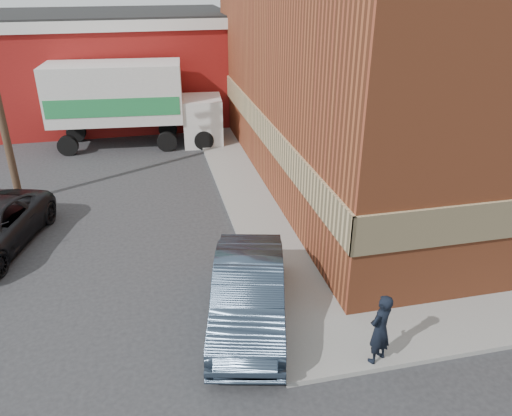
{
  "coord_description": "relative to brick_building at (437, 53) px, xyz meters",
  "views": [
    {
      "loc": [
        -2.77,
        -8.96,
        7.68
      ],
      "look_at": [
        -0.04,
        3.02,
        1.73
      ],
      "focal_mm": 35.0,
      "sensor_mm": 36.0,
      "label": 1
    }
  ],
  "objects": [
    {
      "name": "man",
      "position": [
        -6.95,
        -10.55,
        -3.74
      ],
      "size": [
        0.71,
        0.63,
        1.64
      ],
      "primitive_type": "imported",
      "rotation": [
        0.0,
        0.0,
        3.63
      ],
      "color": "black",
      "rests_on": "sidewalk_south"
    },
    {
      "name": "ground",
      "position": [
        -8.5,
        -9.0,
        -4.68
      ],
      "size": [
        90.0,
        90.0,
        0.0
      ],
      "primitive_type": "plane",
      "color": "#28282B",
      "rests_on": "ground"
    },
    {
      "name": "sidewalk_west",
      "position": [
        -7.9,
        0.0,
        -4.62
      ],
      "size": [
        1.8,
        18.0,
        0.12
      ],
      "primitive_type": "cube",
      "color": "gray",
      "rests_on": "ground"
    },
    {
      "name": "box_truck",
      "position": [
        -11.75,
        5.49,
        -2.46
      ],
      "size": [
        7.97,
        2.99,
        3.85
      ],
      "rotation": [
        0.0,
        0.0,
        -0.09
      ],
      "color": "silver",
      "rests_on": "ground"
    },
    {
      "name": "sedan",
      "position": [
        -9.3,
        -8.5,
        -3.91
      ],
      "size": [
        2.68,
        4.94,
        1.54
      ],
      "primitive_type": "imported",
      "rotation": [
        0.0,
        0.0,
        -0.24
      ],
      "color": "#2D3B4C",
      "rests_on": "ground"
    },
    {
      "name": "brick_building",
      "position": [
        0.0,
        0.0,
        0.0
      ],
      "size": [
        14.25,
        18.25,
        9.36
      ],
      "color": "brown",
      "rests_on": "ground"
    },
    {
      "name": "warehouse",
      "position": [
        -14.5,
        11.0,
        -1.87
      ],
      "size": [
        16.3,
        8.3,
        5.6
      ],
      "color": "maroon",
      "rests_on": "ground"
    }
  ]
}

